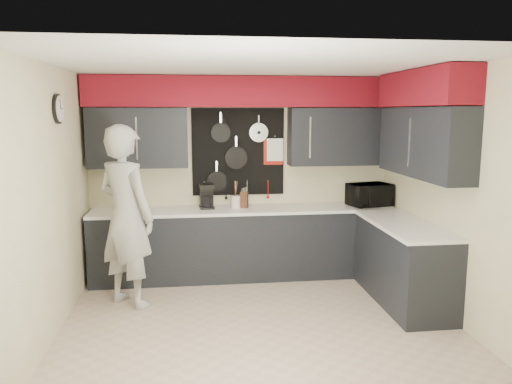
{
  "coord_description": "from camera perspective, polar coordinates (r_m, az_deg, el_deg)",
  "views": [
    {
      "loc": [
        -0.65,
        -4.85,
        2.15
      ],
      "look_at": [
        0.03,
        0.5,
        1.28
      ],
      "focal_mm": 35.0,
      "sensor_mm": 36.0,
      "label": 1
    }
  ],
  "objects": [
    {
      "name": "coffee_maker",
      "position": [
        6.45,
        -5.66,
        -0.41
      ],
      "size": [
        0.2,
        0.23,
        0.32
      ],
      "rotation": [
        0.0,
        0.0,
        0.12
      ],
      "color": "black",
      "rests_on": "base_cabinets"
    },
    {
      "name": "person",
      "position": [
        5.68,
        -14.61,
        -2.72
      ],
      "size": [
        0.88,
        0.85,
        2.02
      ],
      "primitive_type": "imported",
      "rotation": [
        0.0,
        0.0,
        2.44
      ],
      "color": "#B7B7B4",
      "rests_on": "ground"
    },
    {
      "name": "ground",
      "position": [
        5.35,
        0.37,
        -14.55
      ],
      "size": [
        4.0,
        4.0,
        0.0
      ],
      "primitive_type": "plane",
      "color": "#BAA991",
      "rests_on": "ground"
    },
    {
      "name": "left_wall_assembly",
      "position": [
        5.12,
        -22.38,
        -0.72
      ],
      "size": [
        0.05,
        3.5,
        2.6
      ],
      "color": "beige",
      "rests_on": "ground"
    },
    {
      "name": "knife_block",
      "position": [
        6.47,
        -1.36,
        -0.88
      ],
      "size": [
        0.12,
        0.12,
        0.21
      ],
      "primitive_type": "cube",
      "rotation": [
        0.0,
        0.0,
        -0.31
      ],
      "color": "#3B1913",
      "rests_on": "base_cabinets"
    },
    {
      "name": "base_cabinets",
      "position": [
        6.32,
        3.43,
        -6.39
      ],
      "size": [
        3.95,
        2.2,
        0.92
      ],
      "color": "black",
      "rests_on": "ground"
    },
    {
      "name": "microwave",
      "position": [
        6.75,
        12.81,
        -0.31
      ],
      "size": [
        0.61,
        0.49,
        0.29
      ],
      "primitive_type": "imported",
      "rotation": [
        0.0,
        0.0,
        0.26
      ],
      "color": "black",
      "rests_on": "base_cabinets"
    },
    {
      "name": "right_wall_assembly",
      "position": [
        5.7,
        18.93,
        6.57
      ],
      "size": [
        0.36,
        3.5,
        2.6
      ],
      "color": "beige",
      "rests_on": "ground"
    },
    {
      "name": "utensil_crock",
      "position": [
        6.45,
        -2.34,
        -1.12
      ],
      "size": [
        0.12,
        0.12,
        0.16
      ],
      "primitive_type": "cylinder",
      "color": "silver",
      "rests_on": "base_cabinets"
    },
    {
      "name": "back_wall_assembly",
      "position": [
        6.49,
        -1.43,
        7.91
      ],
      "size": [
        4.0,
        0.36,
        2.6
      ],
      "color": "beige",
      "rests_on": "ground"
    }
  ]
}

